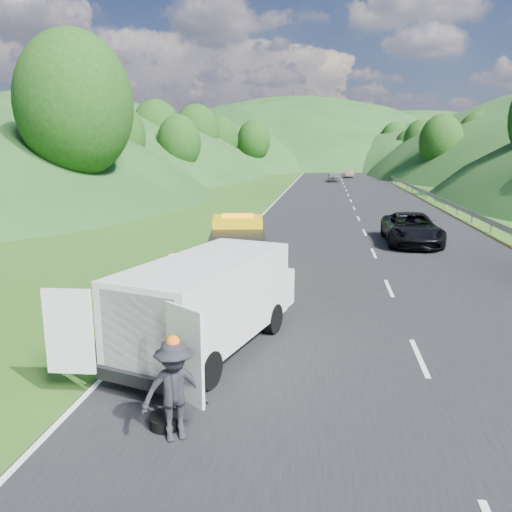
# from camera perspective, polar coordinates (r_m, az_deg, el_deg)

# --- Properties ---
(ground) EXTENTS (320.00, 320.00, 0.00)m
(ground) POSITION_cam_1_polar(r_m,az_deg,el_deg) (14.22, 4.65, -7.67)
(ground) COLOR #38661E
(ground) RESTS_ON ground
(road_surface) EXTENTS (14.00, 200.00, 0.02)m
(road_surface) POSITION_cam_1_polar(r_m,az_deg,el_deg) (53.62, 10.50, 6.86)
(road_surface) COLOR black
(road_surface) RESTS_ON ground
(guardrail) EXTENTS (0.06, 140.00, 1.52)m
(guardrail) POSITION_cam_1_polar(r_m,az_deg,el_deg) (66.72, 16.40, 7.57)
(guardrail) COLOR gray
(guardrail) RESTS_ON ground
(tree_line_left) EXTENTS (14.00, 140.00, 14.00)m
(tree_line_left) POSITION_cam_1_polar(r_m,az_deg,el_deg) (76.11, -7.09, 8.48)
(tree_line_left) COLOR #295418
(tree_line_left) RESTS_ON ground
(tree_line_right) EXTENTS (14.00, 140.00, 14.00)m
(tree_line_right) POSITION_cam_1_polar(r_m,az_deg,el_deg) (76.81, 25.10, 7.47)
(tree_line_right) COLOR #295418
(tree_line_right) RESTS_ON ground
(hills_backdrop) EXTENTS (201.00, 288.60, 44.00)m
(hills_backdrop) POSITION_cam_1_polar(r_m,az_deg,el_deg) (148.24, 10.42, 10.15)
(hills_backdrop) COLOR #2D5B23
(hills_backdrop) RESTS_ON ground
(tow_truck) EXTENTS (2.81, 5.57, 2.29)m
(tow_truck) POSITION_cam_1_polar(r_m,az_deg,el_deg) (19.11, -2.11, 1.02)
(tow_truck) COLOR black
(tow_truck) RESTS_ON ground
(white_van) EXTENTS (4.49, 6.98, 2.30)m
(white_van) POSITION_cam_1_polar(r_m,az_deg,el_deg) (12.03, -5.21, -4.88)
(white_van) COLOR black
(white_van) RESTS_ON ground
(woman) EXTENTS (0.46, 0.62, 1.69)m
(woman) POSITION_cam_1_polar(r_m,az_deg,el_deg) (15.70, -9.08, -5.85)
(woman) COLOR silver
(woman) RESTS_ON ground
(child) EXTENTS (0.62, 0.62, 1.01)m
(child) POSITION_cam_1_polar(r_m,az_deg,el_deg) (14.45, -3.56, -7.32)
(child) COLOR tan
(child) RESTS_ON ground
(worker) EXTENTS (1.31, 1.11, 1.75)m
(worker) POSITION_cam_1_polar(r_m,az_deg,el_deg) (9.10, -9.09, -19.97)
(worker) COLOR black
(worker) RESTS_ON ground
(suitcase) EXTENTS (0.39, 0.27, 0.57)m
(suitcase) POSITION_cam_1_polar(r_m,az_deg,el_deg) (15.01, -11.84, -5.65)
(suitcase) COLOR #565741
(suitcase) RESTS_ON ground
(spare_tire) EXTENTS (0.59, 0.59, 0.20)m
(spare_tire) POSITION_cam_1_polar(r_m,az_deg,el_deg) (9.46, -10.25, -18.67)
(spare_tire) COLOR black
(spare_tire) RESTS_ON ground
(passing_suv) EXTENTS (2.61, 5.64, 1.57)m
(passing_suv) POSITION_cam_1_polar(r_m,az_deg,el_deg) (26.93, 17.24, 1.33)
(passing_suv) COLOR black
(passing_suv) RESTS_ON ground
(dist_car_a) EXTENTS (1.68, 4.17, 1.42)m
(dist_car_a) POSITION_cam_1_polar(r_m,az_deg,el_deg) (74.95, 8.83, 8.38)
(dist_car_a) COLOR #55565B
(dist_car_a) RESTS_ON ground
(dist_car_b) EXTENTS (1.42, 4.07, 1.34)m
(dist_car_b) POSITION_cam_1_polar(r_m,az_deg,el_deg) (85.86, 10.56, 8.79)
(dist_car_b) COLOR brown
(dist_car_b) RESTS_ON ground
(dist_car_c) EXTENTS (2.06, 5.08, 1.47)m
(dist_car_c) POSITION_cam_1_polar(r_m,az_deg,el_deg) (111.10, 8.75, 9.58)
(dist_car_c) COLOR #A96A54
(dist_car_c) RESTS_ON ground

